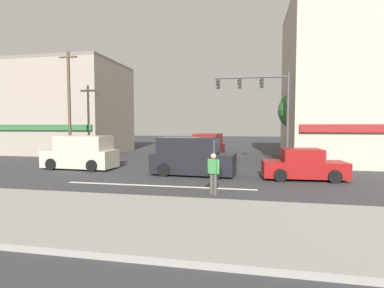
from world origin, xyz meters
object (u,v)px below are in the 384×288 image
utility_pole_near_left (69,106)px  traffic_light_mast (267,102)px  van_waiting_far (209,148)px  pedestrian_foreground_with_bag (213,171)px  van_crossing_rightbound (81,153)px  pedestrian_mid_crossing (175,153)px  sedan_approaching_near (303,166)px  van_parked_curbside (192,157)px  street_tree (299,111)px

utility_pole_near_left → traffic_light_mast: bearing=2.2°
van_waiting_far → pedestrian_foreground_with_bag: van_waiting_far is taller
van_crossing_rightbound → pedestrian_mid_crossing: (5.63, 2.18, -0.06)m
traffic_light_mast → van_waiting_far: size_ratio=1.31×
van_crossing_rightbound → pedestrian_mid_crossing: 6.03m
sedan_approaching_near → pedestrian_foreground_with_bag: bearing=-133.8°
van_parked_curbside → van_waiting_far: size_ratio=1.00×
pedestrian_foreground_with_bag → utility_pole_near_left: bearing=145.3°
utility_pole_near_left → traffic_light_mast: size_ratio=1.31×
utility_pole_near_left → pedestrian_foreground_with_bag: utility_pole_near_left is taller
utility_pole_near_left → sedan_approaching_near: size_ratio=1.94×
van_crossing_rightbound → pedestrian_mid_crossing: van_crossing_rightbound is taller
utility_pole_near_left → van_crossing_rightbound: 4.85m
street_tree → sedan_approaching_near: size_ratio=1.30×
van_crossing_rightbound → van_waiting_far: 9.69m
van_waiting_far → pedestrian_foreground_with_bag: 12.00m
street_tree → sedan_approaching_near: 8.49m
pedestrian_foreground_with_bag → pedestrian_mid_crossing: bearing=114.9°
street_tree → pedestrian_mid_crossing: 10.05m
utility_pole_near_left → van_waiting_far: utility_pole_near_left is taller
van_parked_curbside → sedan_approaching_near: bearing=-2.3°
van_crossing_rightbound → sedan_approaching_near: 13.33m
van_waiting_far → van_crossing_rightbound: bearing=-138.7°
van_crossing_rightbound → sedan_approaching_near: size_ratio=1.12×
van_parked_curbside → van_crossing_rightbound: bearing=172.8°
van_parked_curbside → sedan_approaching_near: van_parked_curbside is taller
traffic_light_mast → pedestrian_foreground_with_bag: bearing=-106.1°
van_parked_curbside → van_crossing_rightbound: (-7.39, 0.93, 0.00)m
street_tree → utility_pole_near_left: size_ratio=0.67×
street_tree → utility_pole_near_left: utility_pole_near_left is taller
van_waiting_far → sedan_approaching_near: bearing=-51.6°
utility_pole_near_left → van_crossing_rightbound: size_ratio=1.74×
van_parked_curbside → street_tree: bearing=48.4°
utility_pole_near_left → van_waiting_far: 10.97m
van_parked_curbside → van_waiting_far: (-0.11, 7.33, 0.00)m
van_crossing_rightbound → van_parked_curbside: bearing=-7.2°
utility_pole_near_left → sedan_approaching_near: bearing=-13.5°
pedestrian_foreground_with_bag → pedestrian_mid_crossing: same height
utility_pole_near_left → van_crossing_rightbound: (2.51, -2.63, -3.21)m
traffic_light_mast → street_tree: bearing=54.6°
van_parked_curbside → van_crossing_rightbound: 7.45m
van_crossing_rightbound → traffic_light_mast: bearing=15.2°
street_tree → pedestrian_foreground_with_bag: bearing=-112.3°
pedestrian_mid_crossing → van_waiting_far: bearing=68.6°
utility_pole_near_left → van_parked_curbside: utility_pole_near_left is taller
utility_pole_near_left → pedestrian_mid_crossing: bearing=-3.2°
utility_pole_near_left → pedestrian_foreground_with_bag: 14.57m
van_waiting_far → traffic_light_mast: bearing=-36.4°
van_waiting_far → pedestrian_foreground_with_bag: (1.89, -11.85, -0.05)m
street_tree → pedestrian_mid_crossing: size_ratio=3.26×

